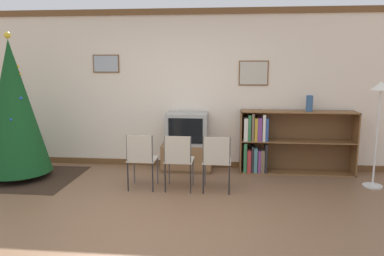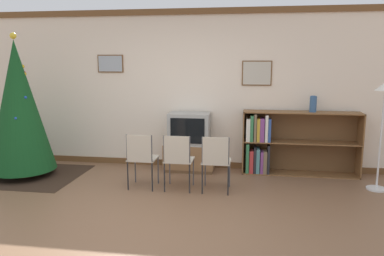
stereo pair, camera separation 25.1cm
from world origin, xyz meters
The scene contains 12 objects.
ground_plane centered at (0.00, 0.00, 0.00)m, with size 24.00×24.00×0.00m, color brown.
wall_back centered at (0.00, 2.48, 1.35)m, with size 8.84×0.11×2.70m.
area_rug centered at (-2.44, 1.48, 0.00)m, with size 1.83×1.44×0.01m.
christmas_tree centered at (-2.44, 1.48, 1.13)m, with size 1.03×1.03×2.26m.
tv_console centered at (0.19, 2.18, 0.23)m, with size 0.84×0.45×0.46m.
television centered at (0.19, 2.18, 0.72)m, with size 0.68×0.44×0.53m.
folding_chair_left centered at (-0.35, 1.15, 0.47)m, with size 0.40×0.40×0.82m.
folding_chair_center centered at (0.19, 1.15, 0.47)m, with size 0.40×0.40×0.82m.
folding_chair_right centered at (0.72, 1.15, 0.47)m, with size 0.40×0.40×0.82m.
bookshelf centered at (1.68, 2.24, 0.50)m, with size 1.86×0.36×1.04m.
vase centered at (2.17, 2.23, 1.17)m, with size 0.11×0.11×0.26m.
standing_lamp centered at (3.02, 1.62, 1.19)m, with size 0.28×0.28×1.55m.
Camera 2 is at (1.15, -3.91, 1.83)m, focal length 35.00 mm.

